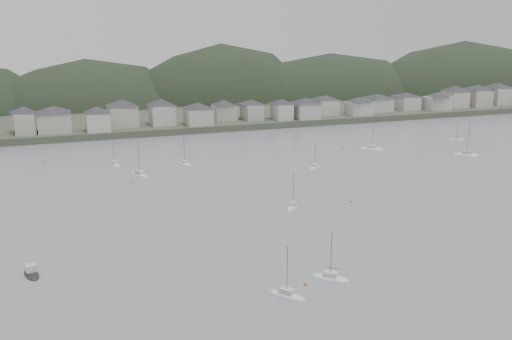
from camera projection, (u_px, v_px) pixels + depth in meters
name	position (u px, v px, depth m)	size (l,w,h in m)	color
ground	(405.00, 299.00, 100.55)	(900.00, 900.00, 0.00)	slate
far_shore_land	(137.00, 100.00, 368.13)	(900.00, 250.00, 3.00)	#383D2D
forested_ridge	(153.00, 125.00, 349.63)	(851.55, 103.94, 102.57)	black
waterfront_town	(275.00, 107.00, 282.25)	(451.48, 28.46, 12.92)	#A5A296
sailboat_lead	(293.00, 207.00, 151.94)	(6.75, 6.95, 10.06)	silver
moored_fleet	(229.00, 198.00, 159.48)	(257.00, 150.07, 13.42)	silver
motor_launch_far	(31.00, 273.00, 110.21)	(3.87, 7.31, 3.68)	black
mooring_buoys	(248.00, 193.00, 164.44)	(154.92, 123.80, 0.70)	#AD5B39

